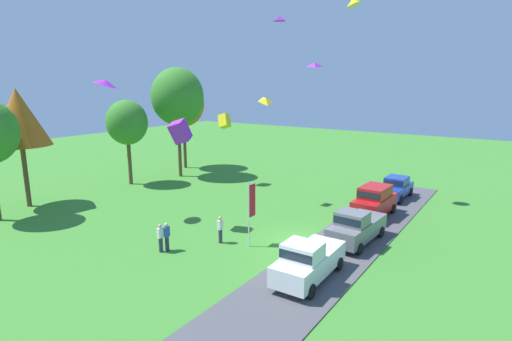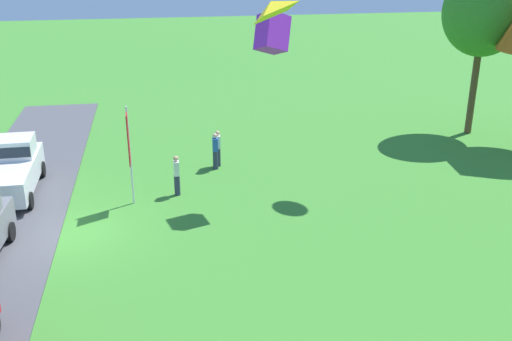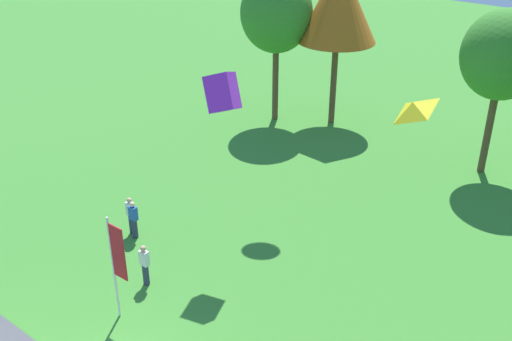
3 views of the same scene
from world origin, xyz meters
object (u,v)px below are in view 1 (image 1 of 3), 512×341
object	(u,v)px
car_pickup_near_entrance	(356,226)
flag_banner	(251,205)
car_sedan_mid_row	(396,187)
tree_center_back	(177,97)
person_beside_suv	(167,236)
kite_delta_high_right	(105,82)
kite_diamond_near_flag	(266,100)
kite_delta_high_left	(353,2)
tree_left_of_center	(127,123)
kite_diamond_trailing_tail	(315,65)
person_on_lawn	(220,229)
kite_box_topmost	(180,131)
tree_far_left	(183,104)
kite_diamond_over_trees	(279,18)
person_watching_sky	(160,238)
car_suv_by_flagpole	(375,200)
kite_box_low_drifter	(225,121)
car_pickup_far_end	(308,260)
tree_right_of_center	(19,118)

from	to	relation	value
car_pickup_near_entrance	flag_banner	bearing A→B (deg)	126.34
car_sedan_mid_row	tree_center_back	xyz separation A→B (m)	(-4.21, 21.35, 7.30)
person_beside_suv	kite_delta_high_right	distance (m)	11.78
kite_delta_high_right	car_pickup_near_entrance	bearing A→B (deg)	-72.18
kite_diamond_near_flag	kite_delta_high_left	size ratio (longest dim) A/B	0.86
kite_delta_high_left	flag_banner	bearing A→B (deg)	175.35
tree_left_of_center	kite_diamond_trailing_tail	size ratio (longest dim) A/B	7.87
person_on_lawn	tree_left_of_center	size ratio (longest dim) A/B	0.21
kite_box_topmost	flag_banner	bearing A→B (deg)	-89.06
tree_left_of_center	kite_delta_high_right	bearing A→B (deg)	-134.70
kite_diamond_trailing_tail	kite_delta_high_right	world-z (taller)	kite_diamond_trailing_tail
person_beside_suv	tree_far_left	xyz separation A→B (m)	(18.05, 15.96, 6.54)
car_sedan_mid_row	kite_diamond_over_trees	world-z (taller)	kite_diamond_over_trees
person_beside_suv	person_watching_sky	size ratio (longest dim) A/B	1.00
person_beside_suv	flag_banner	size ratio (longest dim) A/B	0.43
car_suv_by_flagpole	person_watching_sky	size ratio (longest dim) A/B	2.74
tree_center_back	kite_delta_high_right	world-z (taller)	tree_center_back
flag_banner	kite_delta_high_left	size ratio (longest dim) A/B	3.47
kite_diamond_over_trees	kite_box_low_drifter	distance (m)	11.47
car_pickup_near_entrance	kite_diamond_trailing_tail	xyz separation A→B (m)	(8.55, 7.29, 10.10)
car_pickup_far_end	car_sedan_mid_row	xyz separation A→B (m)	(17.41, 0.45, -0.07)
tree_center_back	kite_delta_high_left	bearing A→B (deg)	-86.29
car_sedan_mid_row	flag_banner	distance (m)	15.97
car_pickup_near_entrance	kite_box_topmost	xyz separation A→B (m)	(-3.89, 10.72, 5.50)
person_beside_suv	kite_diamond_over_trees	size ratio (longest dim) A/B	1.58
kite_box_topmost	kite_delta_high_left	world-z (taller)	kite_delta_high_left
flag_banner	kite_box_topmost	size ratio (longest dim) A/B	3.01
tree_left_of_center	kite_box_topmost	world-z (taller)	tree_left_of_center
kite_box_low_drifter	car_pickup_near_entrance	bearing A→B (deg)	-114.54
car_sedan_mid_row	flag_banner	bearing A→B (deg)	163.70
tree_far_left	kite_diamond_trailing_tail	size ratio (longest dim) A/B	9.69
car_pickup_far_end	tree_left_of_center	bearing A→B (deg)	71.13
car_pickup_near_entrance	person_beside_suv	xyz separation A→B (m)	(-7.26, 8.80, -0.23)
car_pickup_far_end	kite_box_topmost	xyz separation A→B (m)	(2.05, 10.46, 5.50)
tree_far_left	person_beside_suv	bearing A→B (deg)	-138.52
kite_diamond_over_trees	kite_diamond_trailing_tail	world-z (taller)	kite_diamond_over_trees
person_beside_suv	car_sedan_mid_row	bearing A→B (deg)	-23.38
kite_diamond_near_flag	car_suv_by_flagpole	bearing A→B (deg)	-78.34
car_suv_by_flagpole	kite_delta_high_right	bearing A→B (deg)	124.99
tree_center_back	flag_banner	size ratio (longest dim) A/B	2.82
tree_right_of_center	car_sedan_mid_row	bearing A→B (deg)	-51.71
person_beside_suv	person_watching_sky	distance (m)	0.38
car_sedan_mid_row	tree_left_of_center	world-z (taller)	tree_left_of_center
person_watching_sky	kite_delta_high_left	bearing A→B (deg)	-16.61
car_suv_by_flagpole	kite_delta_high_right	xyz separation A→B (m)	(-10.92, 15.60, 8.44)
kite_box_topmost	kite_delta_high_right	distance (m)	6.54
car_suv_by_flagpole	kite_delta_high_left	xyz separation A→B (m)	(2.74, 3.48, 14.43)
tree_left_of_center	kite_delta_high_left	size ratio (longest dim) A/B	7.08
person_beside_suv	tree_center_back	xyz separation A→B (m)	(14.51, 13.25, 7.46)
car_pickup_far_end	car_sedan_mid_row	world-z (taller)	car_pickup_far_end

